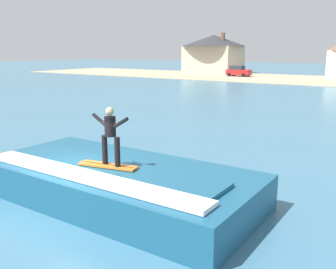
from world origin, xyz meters
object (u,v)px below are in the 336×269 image
(wave_crest, at_px, (117,183))
(surfer, at_px, (110,133))
(house_with_chimney, at_px, (213,51))
(car_near_shore, at_px, (238,71))
(surfboard, at_px, (108,165))

(wave_crest, relative_size, surfer, 5.06)
(house_with_chimney, bearing_deg, car_near_shore, -39.67)
(surfboard, distance_m, surfer, 0.99)
(surfboard, xyz_separation_m, surfer, (0.12, 0.02, 0.98))
(car_near_shore, bearing_deg, surfboard, -70.30)
(surfboard, height_order, house_with_chimney, house_with_chimney)
(wave_crest, bearing_deg, surfer, -66.78)
(surfer, bearing_deg, house_with_chimney, 114.65)
(wave_crest, relative_size, car_near_shore, 2.13)
(surfer, relative_size, car_near_shore, 0.42)
(surfer, distance_m, car_near_shore, 56.28)
(surfer, relative_size, house_with_chimney, 0.14)
(car_near_shore, relative_size, house_with_chimney, 0.33)
(wave_crest, height_order, surfer, surfer)
(car_near_shore, distance_m, house_with_chimney, 11.41)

